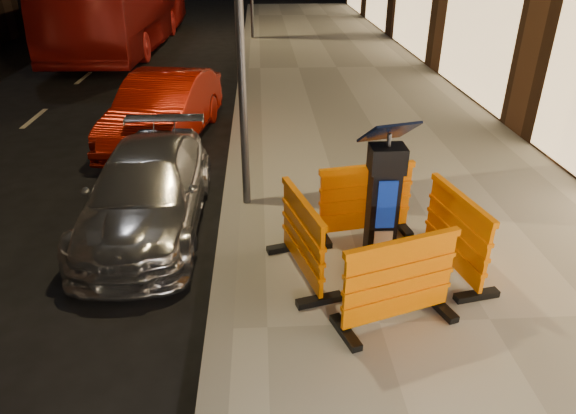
{
  "coord_description": "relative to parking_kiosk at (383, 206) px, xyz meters",
  "views": [
    {
      "loc": [
        0.51,
        -4.33,
        3.93
      ],
      "look_at": [
        0.8,
        1.0,
        1.1
      ],
      "focal_mm": 32.0,
      "sensor_mm": 36.0,
      "label": 1
    }
  ],
  "objects": [
    {
      "name": "ground_plane",
      "position": [
        -1.92,
        -0.97,
        -1.1
      ],
      "size": [
        120.0,
        120.0,
        0.0
      ],
      "primitive_type": "plane",
      "color": "black",
      "rests_on": "ground"
    },
    {
      "name": "sidewalk",
      "position": [
        1.08,
        -0.97,
        -1.03
      ],
      "size": [
        6.0,
        60.0,
        0.15
      ],
      "primitive_type": "cube",
      "color": "gray",
      "rests_on": "ground"
    },
    {
      "name": "kerb",
      "position": [
        -1.92,
        -0.97,
        -1.03
      ],
      "size": [
        0.3,
        60.0,
        0.15
      ],
      "primitive_type": "cube",
      "color": "slate",
      "rests_on": "ground"
    },
    {
      "name": "parking_kiosk",
      "position": [
        0.0,
        0.0,
        0.0
      ],
      "size": [
        0.72,
        0.72,
        1.9
      ],
      "primitive_type": "cube",
      "rotation": [
        0.0,
        0.0,
        0.23
      ],
      "color": "black",
      "rests_on": "sidewalk"
    },
    {
      "name": "barrier_front",
      "position": [
        0.0,
        -0.95,
        -0.42
      ],
      "size": [
        1.47,
        0.96,
        1.06
      ],
      "primitive_type": "cube",
      "rotation": [
        0.0,
        0.0,
        0.32
      ],
      "color": "orange",
      "rests_on": "sidewalk"
    },
    {
      "name": "barrier_back",
      "position": [
        0.0,
        0.95,
        -0.42
      ],
      "size": [
        1.44,
        0.79,
        1.06
      ],
      "primitive_type": "cube",
      "rotation": [
        0.0,
        0.0,
        0.18
      ],
      "color": "orange",
      "rests_on": "sidewalk"
    },
    {
      "name": "barrier_kerbside",
      "position": [
        -0.95,
        0.0,
        -0.42
      ],
      "size": [
        0.9,
        1.46,
        1.06
      ],
      "primitive_type": "cube",
      "rotation": [
        0.0,
        0.0,
        1.84
      ],
      "color": "orange",
      "rests_on": "sidewalk"
    },
    {
      "name": "barrier_bldgside",
      "position": [
        0.95,
        0.0,
        -0.42
      ],
      "size": [
        0.82,
        1.45,
        1.06
      ],
      "primitive_type": "cube",
      "rotation": [
        0.0,
        0.0,
        1.77
      ],
      "color": "orange",
      "rests_on": "sidewalk"
    },
    {
      "name": "car_silver",
      "position": [
        -3.13,
        1.63,
        -1.1
      ],
      "size": [
        1.65,
        4.03,
        1.17
      ],
      "primitive_type": "imported",
      "rotation": [
        0.0,
        0.0,
        -0.0
      ],
      "color": "#ADADB2",
      "rests_on": "ground"
    },
    {
      "name": "car_red",
      "position": [
        -3.44,
        5.35,
        -1.1
      ],
      "size": [
        2.17,
        4.43,
        1.4
      ],
      "primitive_type": "imported",
      "rotation": [
        0.0,
        0.0,
        -0.17
      ],
      "color": "#931004",
      "rests_on": "ground"
    },
    {
      "name": "bus_doubledecker",
      "position": [
        -6.6,
        16.34,
        -1.1
      ],
      "size": [
        3.05,
        12.09,
        3.35
      ],
      "primitive_type": "imported",
      "rotation": [
        0.0,
        0.0,
        -0.02
      ],
      "color": "#9B120F",
      "rests_on": "ground"
    },
    {
      "name": "street_lamp_mid",
      "position": [
        -1.67,
        2.03,
        2.05
      ],
      "size": [
        0.12,
        0.12,
        6.0
      ],
      "primitive_type": "cylinder",
      "color": "#3F3F44",
      "rests_on": "sidewalk"
    }
  ]
}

